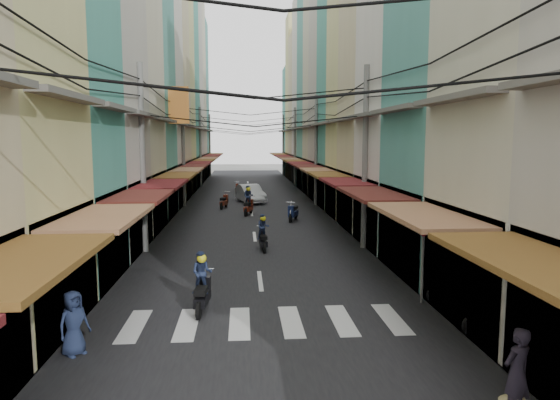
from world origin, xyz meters
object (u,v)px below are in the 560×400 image
market_umbrella (471,219)px  traffic_sign (423,242)px  bicycle (447,276)px  white_car (250,203)px

market_umbrella → traffic_sign: traffic_sign is taller
bicycle → traffic_sign: bearing=128.8°
white_car → bicycle: 22.76m
white_car → traffic_sign: 25.14m
white_car → traffic_sign: (4.79, -24.60, 1.90)m
traffic_sign → bicycle: bearing=54.8°
white_car → market_umbrella: (7.02, -22.97, 2.31)m
bicycle → market_umbrella: market_umbrella is taller
white_car → market_umbrella: market_umbrella is taller
bicycle → white_car: bearing=1.4°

